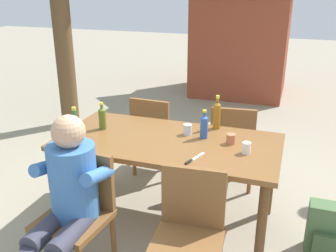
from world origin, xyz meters
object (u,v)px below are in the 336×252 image
at_px(dining_table, 168,150).
at_px(table_knife, 194,159).
at_px(chair_far_right, 233,142).
at_px(cup_glass, 188,129).
at_px(backpack_by_near_side, 329,231).
at_px(bottle_blue, 204,126).
at_px(chair_near_right, 189,230).
at_px(bottle_green, 76,129).
at_px(bottle_amber, 217,114).
at_px(person_in_white_shirt, 68,194).
at_px(brick_kiosk, 243,17).
at_px(cup_terracotta, 231,139).
at_px(cup_white, 246,148).
at_px(chair_far_left, 154,132).
at_px(bottle_olive, 102,118).
at_px(chair_near_left, 80,207).

bearing_deg(dining_table, table_knife, -44.41).
bearing_deg(chair_far_right, cup_glass, -116.76).
bearing_deg(dining_table, backpack_by_near_side, -1.55).
bearing_deg(bottle_blue, dining_table, -153.40).
height_order(chair_near_right, bottle_green, bottle_green).
bearing_deg(dining_table, bottle_amber, 49.96).
bearing_deg(person_in_white_shirt, dining_table, 64.72).
height_order(dining_table, brick_kiosk, brick_kiosk).
distance_m(dining_table, bottle_green, 0.76).
relative_size(bottle_blue, brick_kiosk, 0.09).
bearing_deg(bottle_blue, cup_terracotta, -11.21).
distance_m(chair_near_right, brick_kiosk, 5.15).
distance_m(chair_near_right, cup_white, 0.79).
xyz_separation_m(person_in_white_shirt, cup_terracotta, (0.90, 0.94, 0.14)).
distance_m(chair_far_left, chair_near_right, 1.70).
xyz_separation_m(chair_far_right, bottle_amber, (-0.10, -0.37, 0.40)).
distance_m(chair_near_right, bottle_olive, 1.34).
bearing_deg(chair_far_right, bottle_blue, -103.61).
bearing_deg(chair_near_left, cup_glass, 60.51).
relative_size(dining_table, backpack_by_near_side, 4.34).
relative_size(chair_near_right, cup_glass, 9.68).
xyz_separation_m(dining_table, person_in_white_shirt, (-0.40, -0.86, -0.01)).
bearing_deg(backpack_by_near_side, cup_white, -178.15).
height_order(dining_table, table_knife, table_knife).
distance_m(dining_table, bottle_amber, 0.54).
height_order(chair_near_right, brick_kiosk, brick_kiosk).
relative_size(chair_near_right, backpack_by_near_side, 2.10).
distance_m(cup_glass, backpack_by_near_side, 1.34).
bearing_deg(dining_table, bottle_green, -152.05).
relative_size(chair_far_right, chair_near_right, 1.00).
height_order(chair_near_left, cup_white, chair_near_left).
height_order(bottle_amber, cup_white, bottle_amber).
xyz_separation_m(chair_near_left, bottle_green, (-0.24, 0.41, 0.40)).
xyz_separation_m(chair_far_left, backpack_by_near_side, (1.71, -0.78, -0.29)).
xyz_separation_m(person_in_white_shirt, bottle_blue, (0.67, 0.99, 0.20)).
bearing_deg(person_in_white_shirt, cup_terracotta, 46.32).
bearing_deg(chair_far_right, brick_kiosk, 97.82).
xyz_separation_m(dining_table, cup_glass, (0.12, 0.16, 0.13)).
relative_size(cup_terracotta, brick_kiosk, 0.03).
relative_size(cup_terracotta, backpack_by_near_side, 0.20).
height_order(bottle_blue, bottle_olive, bottle_blue).
height_order(dining_table, cup_white, cup_white).
distance_m(bottle_olive, brick_kiosk, 4.32).
height_order(bottle_green, cup_glass, bottle_green).
xyz_separation_m(cup_terracotta, brick_kiosk, (-0.57, 4.22, 0.57)).
bearing_deg(bottle_blue, brick_kiosk, 94.65).
relative_size(chair_far_right, table_knife, 3.71).
xyz_separation_m(bottle_green, cup_white, (1.28, 0.28, -0.09)).
bearing_deg(chair_far_right, cup_white, -74.38).
bearing_deg(bottle_amber, chair_near_right, -85.92).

